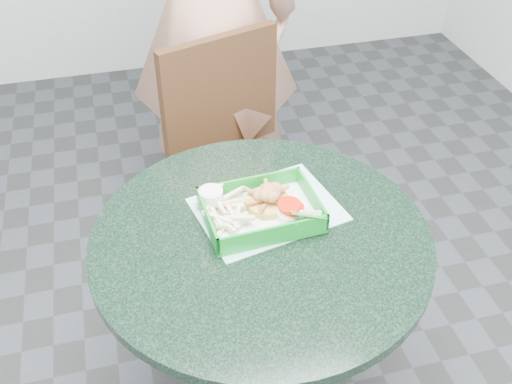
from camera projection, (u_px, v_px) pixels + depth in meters
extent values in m
cylinder|color=black|center=(260.00, 332.00, 1.75)|extent=(0.09, 0.09, 0.70)
cylinder|color=black|center=(261.00, 245.00, 1.53)|extent=(0.86, 0.86, 0.03)
cube|color=#55331D|center=(235.00, 184.00, 2.18)|extent=(0.47, 0.47, 0.04)
cube|color=#55331D|center=(220.00, 96.00, 2.19)|extent=(0.47, 0.04, 0.46)
cube|color=#55331D|center=(194.00, 278.00, 2.14)|extent=(0.04, 0.04, 0.43)
cube|color=#55331D|center=(301.00, 257.00, 2.22)|extent=(0.04, 0.04, 0.43)
cube|color=#55331D|center=(177.00, 207.00, 2.44)|extent=(0.04, 0.04, 0.43)
cube|color=#55331D|center=(272.00, 192.00, 2.52)|extent=(0.04, 0.04, 0.43)
cube|color=#99D1CF|center=(267.00, 215.00, 1.59)|extent=(0.41, 0.34, 0.00)
cube|color=#0E8722|center=(261.00, 223.00, 1.56)|extent=(0.29, 0.21, 0.01)
cube|color=white|center=(261.00, 221.00, 1.56)|extent=(0.28, 0.20, 0.00)
cube|color=#0E8722|center=(251.00, 190.00, 1.62)|extent=(0.29, 0.01, 0.05)
cube|color=#0E8722|center=(272.00, 241.00, 1.47)|extent=(0.29, 0.01, 0.05)
cube|color=#0E8722|center=(313.00, 205.00, 1.57)|extent=(0.01, 0.21, 0.05)
cube|color=#0E8722|center=(207.00, 223.00, 1.52)|extent=(0.01, 0.21, 0.05)
cylinder|color=#BA933D|center=(268.00, 209.00, 1.58)|extent=(0.12, 0.12, 0.02)
cylinder|color=white|center=(212.00, 199.00, 1.57)|extent=(0.06, 0.06, 0.03)
cylinder|color=white|center=(212.00, 194.00, 1.56)|extent=(0.05, 0.05, 0.00)
cylinder|color=white|center=(290.00, 221.00, 1.54)|extent=(0.07, 0.07, 0.02)
torus|color=silver|center=(291.00, 216.00, 1.53)|extent=(0.07, 0.07, 0.01)
cylinder|color=red|center=(291.00, 214.00, 1.52)|extent=(0.06, 0.06, 0.01)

